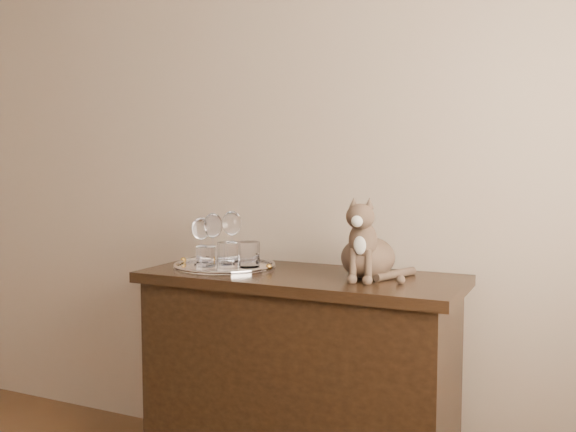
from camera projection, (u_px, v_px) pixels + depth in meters
name	position (u px, v px, depth m)	size (l,w,h in m)	color
wall_back	(207.00, 143.00, 2.89)	(4.00, 0.10, 2.70)	tan
sideboard	(300.00, 384.00, 2.44)	(1.20, 0.50, 0.85)	black
tray	(225.00, 267.00, 2.53)	(0.40, 0.40, 0.01)	white
wine_glass_a	(213.00, 239.00, 2.64)	(0.07, 0.07, 0.19)	silver
wine_glass_b	(232.00, 237.00, 2.60)	(0.08, 0.08, 0.21)	white
wine_glass_c	(201.00, 241.00, 2.55)	(0.07, 0.07, 0.19)	white
wine_glass_d	(213.00, 239.00, 2.55)	(0.08, 0.08, 0.21)	silver
tumbler_a	(229.00, 255.00, 2.47)	(0.09, 0.09, 0.10)	white
tumbler_b	(207.00, 258.00, 2.43)	(0.08, 0.08, 0.09)	white
tumbler_c	(248.00, 254.00, 2.50)	(0.09, 0.09, 0.10)	silver
cat	(368.00, 237.00, 2.30)	(0.30, 0.28, 0.30)	brown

